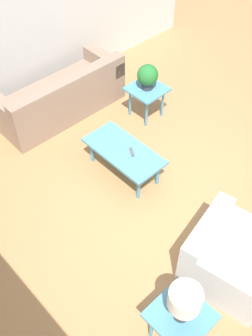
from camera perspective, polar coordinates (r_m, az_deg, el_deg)
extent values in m
plane|color=#A87A4C|center=(5.34, 5.02, -4.19)|extent=(14.00, 14.00, 0.00)
cube|color=silver|center=(6.41, -15.77, 19.67)|extent=(0.12, 7.20, 2.70)
cube|color=gray|center=(6.55, -9.47, 9.64)|extent=(0.86, 2.09, 0.44)
cube|color=gray|center=(6.10, -8.13, 11.30)|extent=(0.22, 2.09, 0.36)
cube|color=gray|center=(6.81, -3.26, 15.31)|extent=(0.84, 0.21, 0.24)
cube|color=gray|center=(6.02, -17.11, 8.13)|extent=(0.84, 0.21, 0.24)
cube|color=silver|center=(4.68, 15.04, -13.33)|extent=(1.07, 1.06, 0.41)
cube|color=silver|center=(4.42, 11.76, -8.91)|extent=(0.37, 0.92, 0.31)
cube|color=silver|center=(4.23, 13.69, -15.04)|extent=(0.93, 0.33, 0.20)
cube|color=silver|center=(4.64, 17.69, -8.06)|extent=(0.93, 0.33, 0.20)
cube|color=teal|center=(5.32, -0.33, 2.48)|extent=(1.14, 0.56, 0.04)
cylinder|color=teal|center=(5.35, 4.61, -0.82)|extent=(0.05, 0.05, 0.39)
cylinder|color=teal|center=(5.82, -2.23, 4.27)|extent=(0.05, 0.05, 0.39)
cylinder|color=teal|center=(5.17, 1.82, -2.92)|extent=(0.05, 0.05, 0.39)
cylinder|color=teal|center=(5.65, -4.99, 2.50)|extent=(0.05, 0.05, 0.39)
cube|color=teal|center=(6.21, 3.06, 11.36)|extent=(0.54, 0.54, 0.04)
cylinder|color=teal|center=(6.39, 5.33, 9.34)|extent=(0.04, 0.04, 0.50)
cylinder|color=teal|center=(6.58, 2.95, 10.81)|extent=(0.04, 0.04, 0.50)
cylinder|color=teal|center=(6.17, 2.99, 7.92)|extent=(0.04, 0.04, 0.50)
cylinder|color=teal|center=(6.37, 0.59, 9.46)|extent=(0.04, 0.04, 0.50)
cube|color=teal|center=(3.98, 7.94, -20.48)|extent=(0.54, 0.54, 0.04)
cylinder|color=teal|center=(4.26, 11.28, -21.72)|extent=(0.04, 0.04, 0.50)
cylinder|color=teal|center=(4.32, 7.31, -18.63)|extent=(0.04, 0.04, 0.50)
cylinder|color=teal|center=(4.20, 3.74, -21.90)|extent=(0.04, 0.04, 0.50)
cylinder|color=#333338|center=(6.17, 3.09, 11.88)|extent=(0.17, 0.17, 0.10)
sphere|color=#236B2D|center=(6.06, 3.16, 13.33)|extent=(0.32, 0.32, 0.32)
cylinder|color=#333333|center=(3.85, 8.17, -19.68)|extent=(0.15, 0.15, 0.25)
cylinder|color=white|center=(3.64, 8.56, -18.29)|extent=(0.30, 0.30, 0.20)
cube|color=#4C4C51|center=(5.27, 0.86, 2.34)|extent=(0.16, 0.12, 0.02)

